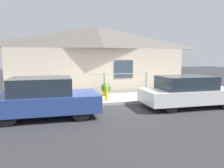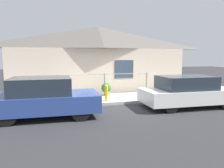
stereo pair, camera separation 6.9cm
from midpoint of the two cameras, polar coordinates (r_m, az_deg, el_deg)
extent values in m
plane|color=#2D2D30|center=(9.60, 0.98, -5.53)|extent=(60.00, 60.00, 0.00)
cube|color=#B2AFA8|center=(10.66, -0.82, -3.88)|extent=(24.00, 2.28, 0.13)
cube|color=beige|center=(12.02, -2.80, 3.23)|extent=(9.90, 0.12, 2.56)
cube|color=#384756|center=(12.29, 2.91, 3.92)|extent=(1.10, 0.04, 1.00)
pyramid|color=#605B56|center=(13.05, -3.92, 11.97)|extent=(10.30, 2.20, 1.27)
cylinder|color=#999993|center=(11.18, -14.14, -0.36)|extent=(0.10, 0.10, 1.11)
cylinder|color=#999993|center=(11.51, -2.11, 0.06)|extent=(0.10, 0.10, 1.11)
cylinder|color=#999993|center=(12.30, 8.81, 0.45)|extent=(0.10, 0.10, 1.11)
cylinder|color=#999993|center=(11.45, -2.13, 2.56)|extent=(4.80, 0.03, 0.03)
cube|color=#2D4793|center=(7.99, -17.03, -4.57)|extent=(3.70, 1.89, 0.58)
cube|color=#232D38|center=(7.91, -18.24, -0.47)|extent=(2.05, 1.63, 0.58)
cylinder|color=black|center=(8.81, -9.37, -4.68)|extent=(0.64, 0.22, 0.63)
cylinder|color=black|center=(7.31, -8.31, -7.13)|extent=(0.64, 0.22, 0.63)
cylinder|color=black|center=(8.92, -24.05, -5.08)|extent=(0.64, 0.22, 0.63)
cylinder|color=black|center=(7.44, -26.04, -7.55)|extent=(0.64, 0.22, 0.63)
cube|color=white|center=(9.74, 19.16, -2.79)|extent=(4.00, 1.84, 0.55)
cube|color=#232D38|center=(9.58, 18.51, 0.38)|extent=(2.22, 1.58, 0.54)
cylinder|color=black|center=(11.07, 22.31, -2.83)|extent=(0.59, 0.22, 0.58)
cylinder|color=black|center=(9.82, 10.72, -3.63)|extent=(0.59, 0.22, 0.58)
cylinder|color=black|center=(8.53, 14.94, -5.41)|extent=(0.59, 0.22, 0.58)
cylinder|color=yellow|center=(9.88, -1.68, -2.56)|extent=(0.14, 0.14, 0.62)
sphere|color=yellow|center=(9.83, -1.69, -0.61)|extent=(0.15, 0.15, 0.15)
cylinder|color=yellow|center=(9.85, -2.27, -2.41)|extent=(0.13, 0.06, 0.06)
cylinder|color=yellow|center=(9.90, -1.09, -2.36)|extent=(0.13, 0.06, 0.06)
cylinder|color=brown|center=(11.21, -1.76, -2.48)|extent=(0.23, 0.23, 0.20)
sphere|color=#2D6B2D|center=(11.16, -1.77, -1.04)|extent=(0.50, 0.50, 0.50)
cylinder|color=#9E5638|center=(10.48, -16.06, -3.44)|extent=(0.24, 0.24, 0.20)
sphere|color=#2D6B2D|center=(10.44, -16.11, -2.06)|extent=(0.42, 0.42, 0.42)
camera|label=1|loc=(0.03, -90.20, -0.03)|focal=35.00mm
camera|label=2|loc=(0.03, 89.80, 0.03)|focal=35.00mm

